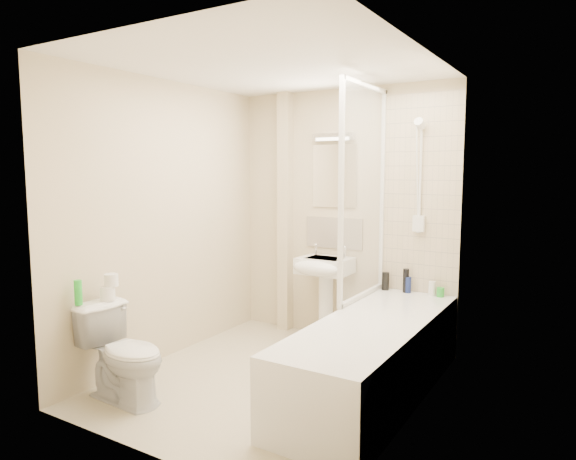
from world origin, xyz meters
The scene contains 24 objects.
floor centered at (0.00, 0.00, 0.00)m, with size 2.50×2.50×0.00m, color beige.
wall_back centered at (0.00, 1.25, 1.20)m, with size 2.20×0.02×2.40m, color beige.
wall_left centered at (-1.10, 0.00, 1.20)m, with size 0.02×2.50×2.40m, color beige.
wall_right centered at (1.10, 0.00, 1.20)m, with size 0.02×2.50×2.40m, color beige.
ceiling centered at (0.00, 0.00, 2.40)m, with size 2.20×2.50×0.02m, color white.
tile_back centered at (0.75, 1.24, 1.42)m, with size 0.70×0.01×1.75m, color beige.
tile_right centered at (1.09, 0.18, 1.42)m, with size 0.01×2.10×1.75m, color beige.
pipe_boxing centered at (-0.62, 1.19, 1.20)m, with size 0.12×0.12×2.40m, color beige.
splashback centered at (-0.09, 1.24, 1.03)m, with size 0.60×0.01×0.30m, color beige.
mirror centered at (-0.09, 1.24, 1.58)m, with size 0.46×0.01×0.60m, color white.
strip_light centered at (-0.09, 1.22, 1.95)m, with size 0.42×0.07×0.07m, color silver.
bathtub centered at (0.75, 0.18, 0.29)m, with size 0.70×2.10×0.55m.
shower_screen centered at (0.40, 0.80, 1.45)m, with size 0.04×0.92×1.80m.
shower_fixture centered at (0.75, 1.19, 1.55)m, with size 0.10×0.16×0.99m.
pedestal_sink centered at (-0.09, 1.01, 0.65)m, with size 0.48×0.46×0.93m.
bottle_black_a centered at (0.47, 1.16, 0.63)m, with size 0.07×0.07×0.16m, color black.
bottle_black_b centered at (0.66, 1.16, 0.66)m, with size 0.05×0.05×0.21m, color black.
bottle_blue centered at (0.68, 1.16, 0.62)m, with size 0.06×0.06×0.14m, color navy.
bottle_white_b centered at (0.90, 1.16, 0.61)m, with size 0.06×0.06×0.13m, color white.
bottle_green centered at (0.97, 1.16, 0.59)m, with size 0.06×0.06×0.08m, color green.
toilet centered at (-0.72, -0.83, 0.34)m, with size 0.70×0.42×0.69m, color white.
toilet_roll_lower centered at (-0.95, -0.76, 0.74)m, with size 0.11×0.11×0.10m, color white.
toilet_roll_upper centered at (-0.94, -0.74, 0.83)m, with size 0.10×0.10×0.09m, color white.
green_bottle centered at (-1.02, -0.96, 0.78)m, with size 0.05×0.05×0.18m, color green.
Camera 1 is at (2.09, -3.22, 1.64)m, focal length 32.00 mm.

